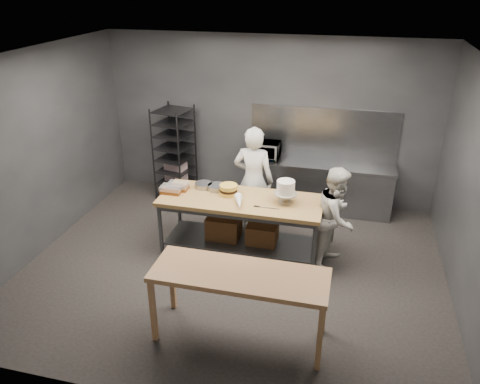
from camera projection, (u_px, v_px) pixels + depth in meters
The scene contains 16 objects.
ground at pixel (234, 266), 6.90m from camera, with size 6.00×6.00×0.00m, color black.
back_wall at pixel (269, 121), 8.45m from camera, with size 6.00×0.04×3.00m, color #4C4F54.
work_table at pixel (240, 219), 7.03m from camera, with size 2.40×0.90×0.92m.
near_counter at pixel (240, 279), 5.25m from camera, with size 2.00×0.70×0.90m.
back_counter at pixel (318, 186), 8.40m from camera, with size 2.60×0.60×0.90m.
splashback_panel at pixel (324, 133), 8.28m from camera, with size 2.60×0.02×0.90m, color slate.
speed_rack at pixel (175, 154), 8.74m from camera, with size 0.71×0.75×1.75m.
chef_behind at pixel (253, 181), 7.52m from camera, with size 0.66×0.43×1.80m, color white.
chef_right at pixel (336, 217), 6.69m from camera, with size 0.74×0.57×1.52m, color silver.
microwave at pixel (265, 150), 8.36m from camera, with size 0.54×0.37×0.30m, color black.
frosted_cake_stand at pixel (286, 189), 6.65m from camera, with size 0.34×0.34×0.34m.
layer_cake at pixel (229, 190), 6.96m from camera, with size 0.27×0.27×0.16m.
cake_pans at pixel (210, 186), 7.17m from camera, with size 0.50×0.30×0.07m.
piping_bag at pixel (239, 202), 6.63m from camera, with size 0.12×0.12×0.38m, color white.
offset_spatula at pixel (263, 207), 6.61m from camera, with size 0.37×0.02×0.02m.
pastry_clamshells at pixel (175, 188), 7.08m from camera, with size 0.37×0.35×0.11m.
Camera 1 is at (1.47, -5.57, 3.95)m, focal length 35.00 mm.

